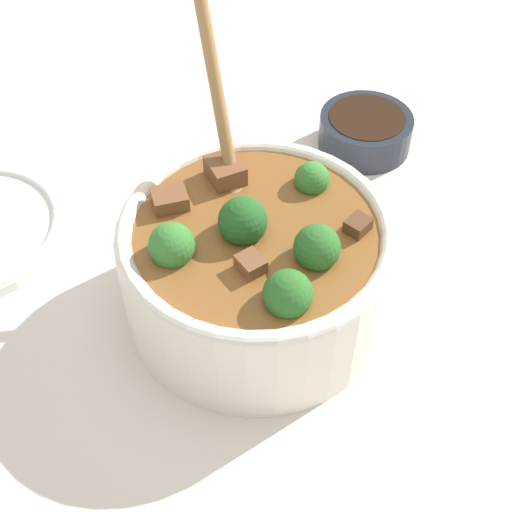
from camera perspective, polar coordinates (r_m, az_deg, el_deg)
name	(u,v)px	position (r m, az deg, el deg)	size (l,w,h in m)	color
ground_plane	(256,306)	(0.69, 0.00, -4.00)	(4.00, 4.00, 0.00)	silver
stew_bowl	(256,262)	(0.64, -0.01, -0.47)	(0.28, 0.24, 0.26)	white
condiment_bowl	(365,130)	(0.86, 8.74, 9.94)	(0.11, 0.11, 0.04)	#232833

